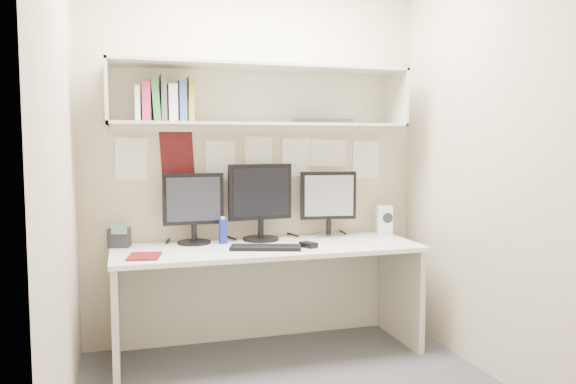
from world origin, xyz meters
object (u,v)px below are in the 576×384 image
object	(u,v)px
monitor_left	(193,205)
keyboard	(266,248)
monitor_center	(260,200)
monitor_right	(328,201)
speaker	(384,220)
maroon_notebook	(144,256)
desk	(268,299)
desk_phone	(119,237)

from	to	relation	value
monitor_left	keyboard	size ratio (longest dim) A/B	1.05
monitor_center	monitor_right	bearing A→B (deg)	-6.17
monitor_left	speaker	size ratio (longest dim) A/B	2.20
maroon_notebook	desk	bearing A→B (deg)	21.64
keyboard	desk	bearing A→B (deg)	87.66
desk	keyboard	distance (m)	0.40
monitor_center	monitor_right	world-z (taller)	monitor_center
desk	speaker	distance (m)	1.07
monitor_right	desk_phone	size ratio (longest dim) A/B	2.94
monitor_center	keyboard	distance (m)	0.44
monitor_left	desk	bearing A→B (deg)	-26.24
monitor_center	speaker	bearing A→B (deg)	-7.35
keyboard	monitor_right	bearing A→B (deg)	49.82
monitor_center	speaker	distance (m)	0.95
desk	monitor_right	bearing A→B (deg)	23.45
desk	speaker	world-z (taller)	speaker
speaker	maroon_notebook	world-z (taller)	speaker
monitor_right	speaker	distance (m)	0.46
desk	speaker	xyz separation A→B (m)	(0.94, 0.20, 0.47)
desk	desk_phone	xyz separation A→B (m)	(-0.94, 0.22, 0.43)
speaker	desk_phone	distance (m)	1.88
monitor_right	desk	bearing A→B (deg)	-148.24
monitor_right	speaker	xyz separation A→B (m)	(0.43, -0.02, -0.15)
maroon_notebook	desk_phone	size ratio (longest dim) A/B	1.40
keyboard	speaker	bearing A→B (deg)	36.15
speaker	maroon_notebook	size ratio (longest dim) A/B	0.96
monitor_right	desk_phone	world-z (taller)	monitor_right
keyboard	monitor_left	bearing A→B (deg)	158.62
monitor_center	desk_phone	distance (m)	0.97
monitor_left	monitor_right	xyz separation A→B (m)	(0.96, 0.00, -0.00)
desk_phone	keyboard	bearing A→B (deg)	-8.11
monitor_right	speaker	world-z (taller)	monitor_right
keyboard	maroon_notebook	bearing A→B (deg)	-159.02
speaker	keyboard	bearing A→B (deg)	-147.51
speaker	desk	bearing A→B (deg)	-153.55
maroon_notebook	monitor_left	bearing A→B (deg)	58.48
speaker	maroon_notebook	xyz separation A→B (m)	(-1.74, -0.36, -0.10)
monitor_left	desk_phone	distance (m)	0.52
monitor_right	monitor_left	bearing A→B (deg)	-171.69
monitor_right	monitor_center	bearing A→B (deg)	-171.67
desk	maroon_notebook	distance (m)	0.89
speaker	desk_phone	size ratio (longest dim) A/B	1.34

